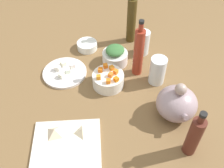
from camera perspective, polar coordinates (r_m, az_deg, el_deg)
tabletop at (r=114.45cm, az=0.00°, el=-2.22°), size 190.00×190.00×3.00cm
cutting_board at (r=95.79cm, az=-10.15°, el=-16.49°), size 36.63×28.13×1.00cm
plate_tofu at (r=122.68cm, az=-10.37°, el=2.48°), size 20.31×20.31×1.20cm
bowl_greens at (r=124.82cm, az=0.66°, el=5.82°), size 12.17×12.17×5.96cm
bowl_carrots at (r=114.05cm, az=-0.85°, el=0.94°), size 13.87×13.87×6.09cm
bowl_small_side at (r=134.31cm, az=-5.50°, el=8.43°), size 10.21×10.21×3.72cm
teapot at (r=103.74cm, az=14.08°, el=-4.11°), size 17.50×15.99×16.96cm
bottle_0 at (r=114.20cm, az=5.88°, el=7.03°), size 4.50×4.50×28.21cm
bottle_1 at (r=93.08cm, az=17.64°, el=-10.87°), size 4.68×4.68×22.20cm
bottle_2 at (r=133.76cm, az=4.30°, el=13.83°), size 4.63×4.63×27.30cm
drinking_glass_0 at (r=129.25cm, az=6.84°, el=9.02°), size 6.34×6.34×12.55cm
drinking_glass_1 at (r=114.97cm, az=10.00°, el=2.95°), size 7.15×7.15×12.99cm
carrot_cube_0 at (r=112.92cm, az=-2.58°, el=3.13°), size 2.21×2.21×1.80cm
carrot_cube_1 at (r=109.79cm, az=-2.99°, el=1.52°), size 1.95×1.95×1.80cm
carrot_cube_2 at (r=111.99cm, az=0.82°, el=2.73°), size 2.54×2.54×1.80cm
carrot_cube_3 at (r=108.79cm, az=0.94°, el=1.06°), size 2.47×2.47×1.80cm
carrot_cube_4 at (r=113.72cm, az=-0.06°, el=3.57°), size 2.36×2.36×1.80cm
carrot_cube_5 at (r=110.63cm, az=-0.39°, el=2.04°), size 2.53×2.53×1.80cm
carrot_cube_6 at (r=107.79cm, az=-0.77°, el=0.50°), size 2.15×2.15×1.80cm
carrot_cube_7 at (r=114.69cm, az=-1.46°, el=4.01°), size 1.97×1.97×1.80cm
chopped_greens_mound at (r=121.81cm, az=0.68°, el=7.47°), size 12.49×12.52×3.34cm
tofu_cube_0 at (r=123.01cm, az=-11.90°, el=3.43°), size 2.92×2.92×2.20cm
tofu_cube_1 at (r=120.85cm, az=-9.71°, el=2.88°), size 2.56×2.56×2.20cm
tofu_cube_2 at (r=124.82cm, az=-10.71°, el=4.43°), size 3.05×3.05×2.20cm
tofu_cube_3 at (r=122.98cm, az=-8.70°, el=3.99°), size 2.62×2.62×2.20cm
tofu_cube_4 at (r=119.19cm, az=-11.04°, el=1.87°), size 3.11×3.11×2.20cm
dumpling_1 at (r=99.17cm, az=-6.55°, el=-10.14°), size 4.92×5.10×2.65cm
dumpling_3 at (r=100.60cm, az=-12.49°, el=-10.18°), size 7.94×7.91×2.69cm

